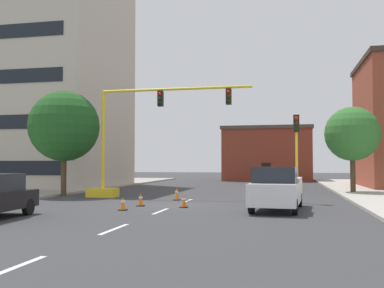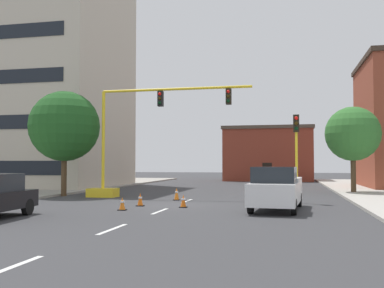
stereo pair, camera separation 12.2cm
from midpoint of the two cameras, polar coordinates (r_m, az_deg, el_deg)
The scene contains 17 objects.
ground_plane at distance 22.99m, azimuth -2.14°, elevation -7.85°, with size 160.00×160.00×0.00m, color #38383A.
sidewalk_left at distance 34.98m, azimuth -18.30°, elevation -5.77°, with size 6.00×56.00×0.14m, color #9E998E.
lane_stripe_seg_0 at distance 10.13m, azimuth -22.35°, elevation -14.54°, with size 0.16×2.40×0.01m, color silver.
lane_stripe_seg_1 at distance 14.94m, azimuth -10.20°, elevation -10.71°, with size 0.16×2.40×0.01m, color silver.
lane_stripe_seg_2 at distance 20.10m, azimuth -4.23°, elevation -8.61°, with size 0.16×2.40×0.01m, color silver.
lane_stripe_seg_3 at distance 25.41m, azimuth -0.77°, elevation -7.33°, with size 0.16×2.40×0.01m, color silver.
building_tall_left at distance 44.24m, azimuth -19.37°, elevation 9.03°, with size 15.14×13.12×21.72m.
building_brick_center at distance 55.90m, azimuth 9.59°, elevation -1.25°, with size 10.81×7.60×6.60m.
traffic_signal_gantry at distance 28.35m, azimuth -8.88°, elevation -2.10°, with size 10.40×1.20×6.83m.
traffic_light_pole_right at distance 24.88m, azimuth 13.14°, elevation 0.76°, with size 0.32×0.47×4.80m.
tree_right_mid at distance 33.23m, azimuth 19.80°, elevation 1.21°, with size 3.83×3.83×6.14m.
tree_left_near at distance 30.37m, azimuth -16.21°, elevation 2.19°, with size 4.62×4.62×6.90m.
pickup_truck_white at distance 20.77m, azimuth 10.70°, elevation -5.69°, with size 2.44×5.55×1.99m.
traffic_cone_roadside_a at distance 21.69m, azimuth -1.22°, elevation -7.35°, with size 0.36×0.36×0.63m.
traffic_cone_roadside_b at distance 22.55m, azimuth -6.77°, elevation -7.11°, with size 0.36×0.36×0.66m.
traffic_cone_roadside_c at distance 20.67m, azimuth -9.04°, elevation -7.60°, with size 0.36×0.36×0.60m.
traffic_cone_roadside_d at distance 25.96m, azimuth -2.11°, elevation -6.42°, with size 0.36×0.36×0.75m.
Camera 1 is at (5.47, -22.22, 2.15)m, focal length 41.51 mm.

